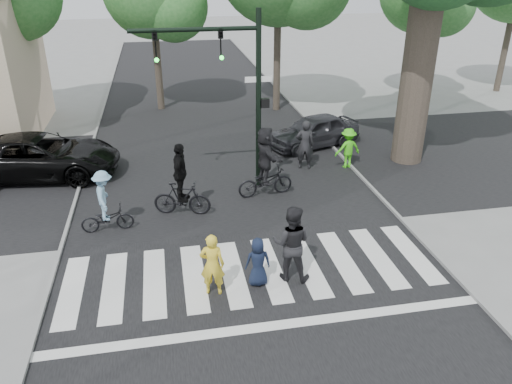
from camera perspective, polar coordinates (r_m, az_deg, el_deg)
ground at (r=12.38m, az=0.36°, el=-11.57°), size 120.00×120.00×0.00m
road_stem at (r=16.58m, az=-3.00°, el=-1.25°), size 10.00×70.00×0.01m
road_cross at (r=19.29m, az=-4.27°, el=2.70°), size 70.00×10.00×0.01m
curb_left at (r=16.74m, az=-20.39°, el=-2.51°), size 0.10×70.00×0.10m
curb_right at (r=17.87m, az=13.23°, el=0.29°), size 0.10×70.00×0.10m
crosswalk at (r=12.90m, az=-0.22°, el=-9.80°), size 10.00×3.85×0.01m
traffic_signal at (r=16.44m, az=-2.68°, el=12.97°), size 4.45×0.29×6.00m
pedestrian_woman at (r=12.00m, az=-5.02°, el=-8.27°), size 0.66×0.50×1.63m
pedestrian_child at (r=12.35m, az=0.21°, el=-8.00°), size 0.63×0.41×1.29m
pedestrian_adult at (r=12.43m, az=4.06°, el=-5.87°), size 1.19×1.07×2.02m
cyclist_left at (r=15.22m, az=-16.83°, el=-1.50°), size 1.54×1.01×1.92m
cyclist_mid at (r=15.63m, az=-8.55°, el=0.65°), size 1.87×1.18×2.36m
cyclist_right at (r=16.68m, az=1.08°, el=3.02°), size 1.99×1.85×2.43m
car_suv at (r=19.94m, az=-23.48°, el=3.78°), size 5.94×3.28×1.57m
car_grey at (r=21.49m, az=6.62°, el=6.95°), size 4.31×2.76×1.37m
bystander_hivis at (r=19.41m, az=10.45°, el=4.95°), size 1.08×0.71×1.56m
bystander_dark at (r=19.03m, az=5.61°, el=5.39°), size 0.78×0.61×1.91m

